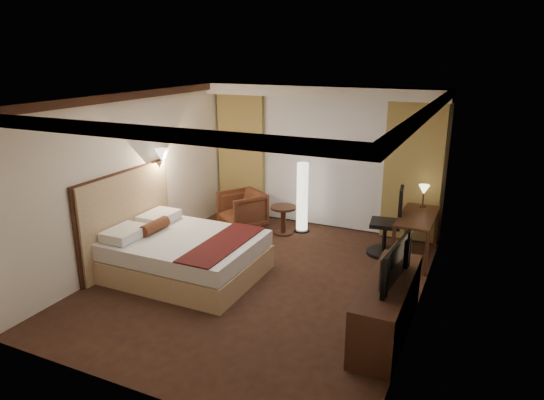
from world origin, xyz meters
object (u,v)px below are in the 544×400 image
at_px(office_chair, 386,221).
at_px(dresser, 387,307).
at_px(desk, 416,237).
at_px(armchair, 242,208).
at_px(bed, 186,256).
at_px(floor_lamp, 302,197).
at_px(television, 388,256).
at_px(side_table, 283,220).

relative_size(office_chair, dresser, 0.65).
xyz_separation_m(office_chair, dresser, (0.55, -2.39, -0.24)).
distance_m(desk, dresser, 2.44).
bearing_deg(desk, armchair, 177.75).
height_order(bed, office_chair, office_chair).
bearing_deg(dresser, floor_lamp, 127.90).
relative_size(dresser, television, 1.75).
bearing_deg(armchair, television, -4.42).
bearing_deg(armchair, desk, 31.16).
relative_size(side_table, floor_lamp, 0.40).
height_order(bed, side_table, bed).
relative_size(armchair, office_chair, 0.65).
bearing_deg(side_table, dresser, -46.08).
bearing_deg(floor_lamp, television, -52.48).
bearing_deg(floor_lamp, office_chair, -14.83).
distance_m(floor_lamp, desk, 2.21).
distance_m(office_chair, dresser, 2.47).
bearing_deg(dresser, office_chair, 102.90).
bearing_deg(side_table, desk, -2.89).
bearing_deg(dresser, television, 180.00).
height_order(side_table, television, television).
xyz_separation_m(side_table, television, (2.44, -2.57, 0.74)).
bearing_deg(dresser, bed, 173.85).
xyz_separation_m(armchair, office_chair, (2.80, -0.18, 0.21)).
bearing_deg(dresser, desk, 91.17).
bearing_deg(bed, desk, 34.58).
distance_m(office_chair, television, 2.48).
height_order(bed, floor_lamp, floor_lamp).
distance_m(bed, dresser, 3.13).
bearing_deg(desk, side_table, 177.11).
height_order(office_chair, television, office_chair).
height_order(armchair, office_chair, office_chair).
xyz_separation_m(armchair, dresser, (3.34, -2.57, -0.03)).
xyz_separation_m(armchair, desk, (3.29, -0.13, -0.01)).
bearing_deg(desk, dresser, -88.83).
relative_size(side_table, dresser, 0.29).
distance_m(armchair, television, 4.24).
height_order(office_chair, dresser, office_chair).
height_order(armchair, television, television).
xyz_separation_m(floor_lamp, office_chair, (1.66, -0.44, -0.08)).
xyz_separation_m(bed, side_table, (0.64, 2.23, -0.05)).
relative_size(desk, dresser, 0.71).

